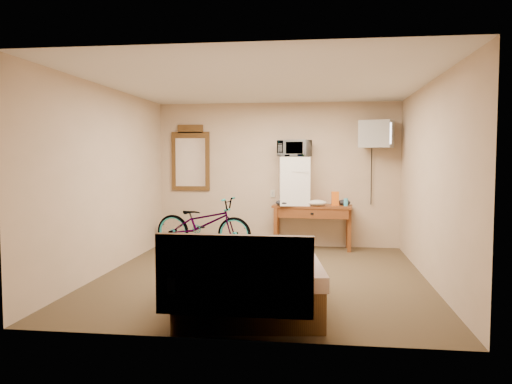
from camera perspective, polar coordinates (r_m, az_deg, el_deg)
room at (r=6.45m, az=0.72°, el=1.26°), size 4.60×4.64×2.50m
desk at (r=8.45m, az=6.45°, el=-2.35°), size 1.36×0.62×0.75m
mini_fridge at (r=8.46m, az=4.40°, el=1.27°), size 0.55×0.53×0.81m
microwave at (r=8.45m, az=4.42°, el=4.99°), size 0.59×0.48×0.28m
snack_bag at (r=8.45m, az=9.03°, el=-0.74°), size 0.13×0.09×0.23m
blue_cup at (r=8.40m, az=10.24°, el=-1.15°), size 0.07×0.07×0.12m
cloth_cream at (r=8.33m, az=6.98°, el=-1.24°), size 0.33×0.26×0.10m
cloth_dark_a at (r=8.33m, az=3.16°, el=-1.23°), size 0.26×0.20×0.10m
cloth_dark_b at (r=8.53m, az=10.05°, el=-1.18°), size 0.21×0.17×0.09m
crt_television at (r=8.48m, az=13.61°, el=6.44°), size 0.61×0.66×0.44m
wall_mirror at (r=8.97m, az=-7.48°, el=3.80°), size 0.68×0.04×1.16m
bicycle at (r=8.44m, az=-6.04°, el=-3.60°), size 1.77×0.87×0.89m
bed at (r=5.22m, az=-0.85°, el=-9.96°), size 1.63×2.02×0.90m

